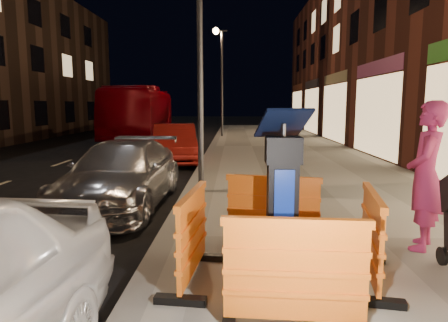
{
  "coord_description": "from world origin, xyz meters",
  "views": [
    {
      "loc": [
        0.97,
        -5.51,
        2.04
      ],
      "look_at": [
        0.8,
        1.0,
        1.1
      ],
      "focal_mm": 32.0,
      "sensor_mm": 36.0,
      "label": 1
    }
  ],
  "objects_px": {
    "barrier_back": "(273,213)",
    "barrier_kerbside": "(192,236)",
    "parking_kiosk": "(282,202)",
    "man": "(426,176)",
    "car_red": "(175,162)",
    "barrier_bldgside": "(372,238)",
    "bus_doubledecker": "(142,139)",
    "barrier_front": "(295,275)",
    "car_silver": "(123,205)"
  },
  "relations": [
    {
      "from": "parking_kiosk",
      "to": "barrier_kerbside",
      "type": "xyz_separation_m",
      "value": [
        -0.95,
        0.0,
        -0.38
      ]
    },
    {
      "from": "car_silver",
      "to": "car_red",
      "type": "relative_size",
      "value": 1.09
    },
    {
      "from": "car_red",
      "to": "man",
      "type": "distance_m",
      "value": 9.84
    },
    {
      "from": "barrier_front",
      "to": "barrier_kerbside",
      "type": "height_order",
      "value": "same"
    },
    {
      "from": "parking_kiosk",
      "to": "barrier_back",
      "type": "height_order",
      "value": "parking_kiosk"
    },
    {
      "from": "car_red",
      "to": "man",
      "type": "bearing_deg",
      "value": -71.57
    },
    {
      "from": "barrier_front",
      "to": "man",
      "type": "bearing_deg",
      "value": 48.78
    },
    {
      "from": "barrier_front",
      "to": "barrier_back",
      "type": "distance_m",
      "value": 1.9
    },
    {
      "from": "barrier_back",
      "to": "car_silver",
      "type": "xyz_separation_m",
      "value": [
        -2.76,
        2.76,
        -0.63
      ]
    },
    {
      "from": "car_red",
      "to": "man",
      "type": "xyz_separation_m",
      "value": [
        4.55,
        -8.66,
        1.11
      ]
    },
    {
      "from": "parking_kiosk",
      "to": "man",
      "type": "xyz_separation_m",
      "value": [
        1.97,
        1.03,
        0.1
      ]
    },
    {
      "from": "barrier_front",
      "to": "barrier_bldgside",
      "type": "distance_m",
      "value": 1.34
    },
    {
      "from": "barrier_front",
      "to": "barrier_kerbside",
      "type": "relative_size",
      "value": 1.0
    },
    {
      "from": "barrier_back",
      "to": "car_silver",
      "type": "height_order",
      "value": "barrier_back"
    },
    {
      "from": "barrier_back",
      "to": "barrier_kerbside",
      "type": "xyz_separation_m",
      "value": [
        -0.95,
        -0.95,
        0.0
      ]
    },
    {
      "from": "barrier_back",
      "to": "barrier_bldgside",
      "type": "height_order",
      "value": "same"
    },
    {
      "from": "car_silver",
      "to": "barrier_front",
      "type": "bearing_deg",
      "value": -57.82
    },
    {
      "from": "car_silver",
      "to": "bus_doubledecker",
      "type": "xyz_separation_m",
      "value": [
        -3.18,
        15.53,
        0.0
      ]
    },
    {
      "from": "barrier_front",
      "to": "car_silver",
      "type": "distance_m",
      "value": 5.45
    },
    {
      "from": "barrier_bldgside",
      "to": "car_red",
      "type": "xyz_separation_m",
      "value": [
        -3.53,
        9.69,
        -0.63
      ]
    },
    {
      "from": "barrier_back",
      "to": "man",
      "type": "relative_size",
      "value": 0.64
    },
    {
      "from": "parking_kiosk",
      "to": "car_silver",
      "type": "xyz_separation_m",
      "value": [
        -2.76,
        3.71,
        -1.02
      ]
    },
    {
      "from": "barrier_back",
      "to": "bus_doubledecker",
      "type": "xyz_separation_m",
      "value": [
        -5.94,
        18.29,
        -0.63
      ]
    },
    {
      "from": "barrier_bldgside",
      "to": "car_red",
      "type": "distance_m",
      "value": 10.33
    },
    {
      "from": "barrier_front",
      "to": "barrier_back",
      "type": "xyz_separation_m",
      "value": [
        0.0,
        1.9,
        0.0
      ]
    },
    {
      "from": "car_silver",
      "to": "man",
      "type": "height_order",
      "value": "man"
    },
    {
      "from": "barrier_kerbside",
      "to": "man",
      "type": "bearing_deg",
      "value": -63.98
    },
    {
      "from": "car_red",
      "to": "bus_doubledecker",
      "type": "relative_size",
      "value": 0.38
    },
    {
      "from": "barrier_kerbside",
      "to": "bus_doubledecker",
      "type": "bearing_deg",
      "value": 21.12
    },
    {
      "from": "barrier_bldgside",
      "to": "barrier_kerbside",
      "type": "bearing_deg",
      "value": 100.59
    },
    {
      "from": "barrier_kerbside",
      "to": "parking_kiosk",
      "type": "bearing_deg",
      "value": -83.41
    },
    {
      "from": "car_red",
      "to": "bus_doubledecker",
      "type": "xyz_separation_m",
      "value": [
        -3.35,
        9.55,
        0.0
      ]
    },
    {
      "from": "parking_kiosk",
      "to": "bus_doubledecker",
      "type": "bearing_deg",
      "value": 115.74
    },
    {
      "from": "bus_doubledecker",
      "to": "man",
      "type": "bearing_deg",
      "value": -70.29
    },
    {
      "from": "barrier_bldgside",
      "to": "car_silver",
      "type": "relative_size",
      "value": 0.28
    },
    {
      "from": "barrier_back",
      "to": "man",
      "type": "height_order",
      "value": "man"
    },
    {
      "from": "parking_kiosk",
      "to": "car_red",
      "type": "height_order",
      "value": "parking_kiosk"
    },
    {
      "from": "barrier_kerbside",
      "to": "man",
      "type": "height_order",
      "value": "man"
    },
    {
      "from": "barrier_back",
      "to": "barrier_bldgside",
      "type": "bearing_deg",
      "value": -33.41
    },
    {
      "from": "barrier_back",
      "to": "man",
      "type": "xyz_separation_m",
      "value": [
        1.97,
        0.08,
        0.48
      ]
    },
    {
      "from": "barrier_front",
      "to": "man",
      "type": "relative_size",
      "value": 0.64
    },
    {
      "from": "barrier_kerbside",
      "to": "car_red",
      "type": "xyz_separation_m",
      "value": [
        -1.63,
        9.69,
        -0.63
      ]
    },
    {
      "from": "barrier_bldgside",
      "to": "car_red",
      "type": "relative_size",
      "value": 0.31
    },
    {
      "from": "car_red",
      "to": "bus_doubledecker",
      "type": "distance_m",
      "value": 10.12
    },
    {
      "from": "barrier_bldgside",
      "to": "bus_doubledecker",
      "type": "bearing_deg",
      "value": 30.28
    },
    {
      "from": "barrier_front",
      "to": "bus_doubledecker",
      "type": "distance_m",
      "value": 21.05
    },
    {
      "from": "barrier_kerbside",
      "to": "car_silver",
      "type": "height_order",
      "value": "barrier_kerbside"
    },
    {
      "from": "barrier_front",
      "to": "bus_doubledecker",
      "type": "relative_size",
      "value": 0.12
    },
    {
      "from": "barrier_front",
      "to": "car_silver",
      "type": "relative_size",
      "value": 0.28
    },
    {
      "from": "barrier_back",
      "to": "bus_doubledecker",
      "type": "height_order",
      "value": "bus_doubledecker"
    }
  ]
}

